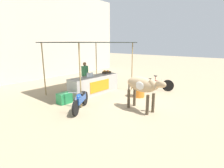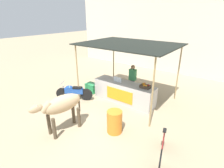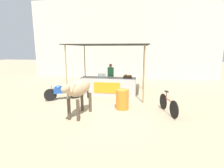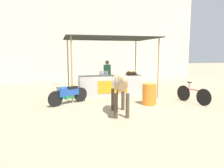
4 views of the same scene
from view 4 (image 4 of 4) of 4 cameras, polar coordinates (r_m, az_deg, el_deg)
ground_plane at (r=8.42m, az=3.28°, el=-5.80°), size 60.00×60.00×0.00m
building_wall_far at (r=16.31m, az=-5.62°, el=12.63°), size 16.00×0.50×6.63m
stall_counter at (r=10.41m, az=-0.34°, el=-0.41°), size 3.00×0.82×0.96m
stall_awning at (r=10.60m, az=-0.75°, el=11.34°), size 4.20×3.20×2.73m
water_bottle_row at (r=10.21m, az=-2.18°, el=2.79°), size 0.43×0.07×0.25m
fruit_crate at (r=10.69m, az=5.04°, el=2.78°), size 0.44×0.32×0.18m
vendor_behind_counter at (r=11.09m, az=-1.30°, el=2.04°), size 0.34×0.22×1.65m
cooler_box at (r=10.06m, az=-11.39°, el=-2.25°), size 0.60×0.44×0.48m
water_barrel at (r=8.70m, az=9.69°, el=-2.64°), size 0.54×0.54×0.83m
cow at (r=7.11m, az=2.07°, el=0.10°), size 0.73×1.85×1.44m
motorcycle_parked at (r=8.84m, az=-11.40°, el=-2.45°), size 1.57×1.04×0.90m
bicycle_leaning at (r=9.44m, az=20.39°, el=-2.62°), size 0.50×1.61×0.85m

